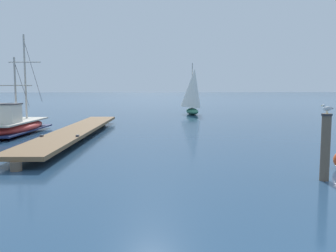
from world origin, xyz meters
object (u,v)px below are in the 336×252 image
perched_seagull (327,108)px  distant_sailboat (193,92)px  mooring_piling (325,146)px  fishing_boat_0 (14,125)px

perched_seagull → distant_sailboat: size_ratio=0.08×
mooring_piling → distant_sailboat: (0.09, 25.74, 1.24)m
fishing_boat_0 → distant_sailboat: fishing_boat_0 is taller
mooring_piling → distant_sailboat: distant_sailboat is taller
fishing_boat_0 → perched_seagull: (12.29, -11.53, 1.55)m
perched_seagull → distant_sailboat: (0.08, 25.73, 0.18)m
fishing_boat_0 → mooring_piling: size_ratio=4.04×
fishing_boat_0 → mooring_piling: bearing=-43.2°
fishing_boat_0 → distant_sailboat: bearing=49.0°
fishing_boat_0 → distant_sailboat: size_ratio=1.54×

